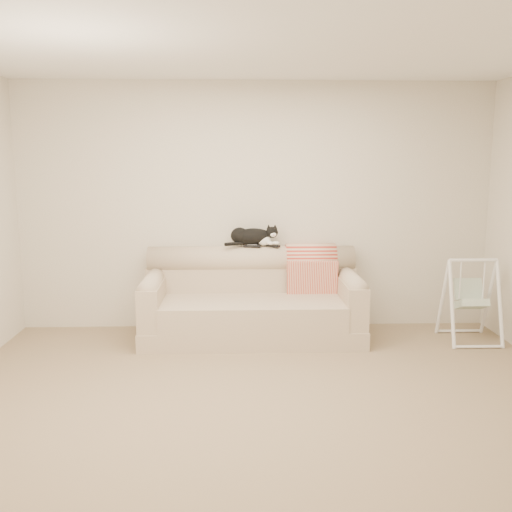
{
  "coord_description": "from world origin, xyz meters",
  "views": [
    {
      "loc": [
        -0.2,
        -4.04,
        1.81
      ],
      "look_at": [
        -0.02,
        1.27,
        0.9
      ],
      "focal_mm": 40.0,
      "sensor_mm": 36.0,
      "label": 1
    }
  ],
  "objects_px": {
    "sofa": "(252,303)",
    "tuxedo_cat": "(253,236)",
    "baby_swing": "(471,300)",
    "remote_b": "(272,246)",
    "remote_a": "(252,246)"
  },
  "relations": [
    {
      "from": "sofa",
      "to": "baby_swing",
      "type": "height_order",
      "value": "sofa"
    },
    {
      "from": "remote_b",
      "to": "tuxedo_cat",
      "type": "height_order",
      "value": "tuxedo_cat"
    },
    {
      "from": "remote_a",
      "to": "tuxedo_cat",
      "type": "xyz_separation_m",
      "value": [
        0.01,
        0.03,
        0.1
      ]
    },
    {
      "from": "remote_b",
      "to": "remote_a",
      "type": "bearing_deg",
      "value": -176.12
    },
    {
      "from": "remote_b",
      "to": "baby_swing",
      "type": "relative_size",
      "value": 0.2
    },
    {
      "from": "remote_a",
      "to": "remote_b",
      "type": "height_order",
      "value": "remote_a"
    },
    {
      "from": "sofa",
      "to": "remote_b",
      "type": "xyz_separation_m",
      "value": [
        0.22,
        0.23,
        0.56
      ]
    },
    {
      "from": "remote_b",
      "to": "baby_swing",
      "type": "height_order",
      "value": "remote_b"
    },
    {
      "from": "tuxedo_cat",
      "to": "remote_b",
      "type": "bearing_deg",
      "value": -4.03
    },
    {
      "from": "sofa",
      "to": "tuxedo_cat",
      "type": "xyz_separation_m",
      "value": [
        0.02,
        0.24,
        0.65
      ]
    },
    {
      "from": "remote_a",
      "to": "baby_swing",
      "type": "relative_size",
      "value": 0.22
    },
    {
      "from": "tuxedo_cat",
      "to": "baby_swing",
      "type": "relative_size",
      "value": 0.68
    },
    {
      "from": "remote_a",
      "to": "tuxedo_cat",
      "type": "relative_size",
      "value": 0.32
    },
    {
      "from": "sofa",
      "to": "tuxedo_cat",
      "type": "distance_m",
      "value": 0.7
    },
    {
      "from": "sofa",
      "to": "remote_a",
      "type": "distance_m",
      "value": 0.6
    }
  ]
}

